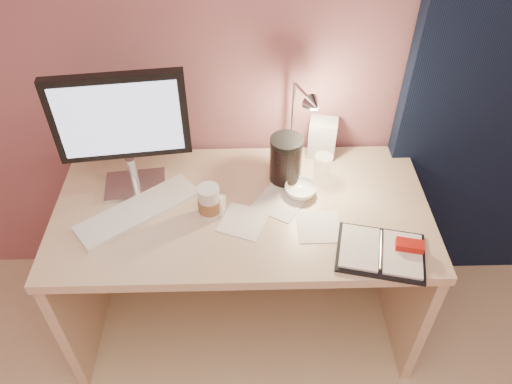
{
  "coord_description": "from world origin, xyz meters",
  "views": [
    {
      "loc": [
        0.02,
        0.06,
        2.04
      ],
      "look_at": [
        0.05,
        1.33,
        0.85
      ],
      "focal_mm": 35.0,
      "sensor_mm": 36.0,
      "label": 1
    }
  ],
  "objects_px": {
    "coffee_cup": "(209,203)",
    "planner": "(383,251)",
    "dark_jar": "(286,162)",
    "desk_lamp": "(286,121)",
    "bowl": "(300,190)",
    "lotion_bottle": "(217,202)",
    "clear_cup": "(323,169)",
    "product_box": "(322,138)",
    "monitor": "(122,124)",
    "keyboard": "(138,211)",
    "desk": "(243,232)"
  },
  "relations": [
    {
      "from": "coffee_cup",
      "to": "planner",
      "type": "bearing_deg",
      "value": -18.62
    },
    {
      "from": "dark_jar",
      "to": "desk_lamp",
      "type": "height_order",
      "value": "desk_lamp"
    },
    {
      "from": "bowl",
      "to": "lotion_bottle",
      "type": "height_order",
      "value": "lotion_bottle"
    },
    {
      "from": "planner",
      "to": "clear_cup",
      "type": "xyz_separation_m",
      "value": [
        -0.16,
        0.38,
        0.05
      ]
    },
    {
      "from": "product_box",
      "to": "planner",
      "type": "bearing_deg",
      "value": -63.45
    },
    {
      "from": "monitor",
      "to": "lotion_bottle",
      "type": "xyz_separation_m",
      "value": [
        0.33,
        -0.15,
        -0.24
      ]
    },
    {
      "from": "monitor",
      "to": "desk_lamp",
      "type": "distance_m",
      "value": 0.6
    },
    {
      "from": "keyboard",
      "to": "product_box",
      "type": "distance_m",
      "value": 0.79
    },
    {
      "from": "clear_cup",
      "to": "planner",
      "type": "bearing_deg",
      "value": -66.43
    },
    {
      "from": "planner",
      "to": "bowl",
      "type": "xyz_separation_m",
      "value": [
        -0.25,
        0.3,
        0.01
      ]
    },
    {
      "from": "monitor",
      "to": "coffee_cup",
      "type": "xyz_separation_m",
      "value": [
        0.3,
        -0.16,
        -0.24
      ]
    },
    {
      "from": "clear_cup",
      "to": "bowl",
      "type": "height_order",
      "value": "clear_cup"
    },
    {
      "from": "desk",
      "to": "coffee_cup",
      "type": "xyz_separation_m",
      "value": [
        -0.12,
        -0.11,
        0.29
      ]
    },
    {
      "from": "clear_cup",
      "to": "product_box",
      "type": "distance_m",
      "value": 0.17
    },
    {
      "from": "clear_cup",
      "to": "keyboard",
      "type": "bearing_deg",
      "value": -167.16
    },
    {
      "from": "bowl",
      "to": "desk_lamp",
      "type": "relative_size",
      "value": 0.34
    },
    {
      "from": "monitor",
      "to": "coffee_cup",
      "type": "distance_m",
      "value": 0.41
    },
    {
      "from": "clear_cup",
      "to": "lotion_bottle",
      "type": "xyz_separation_m",
      "value": [
        -0.4,
        -0.17,
        -0.01
      ]
    },
    {
      "from": "desk",
      "to": "lotion_bottle",
      "type": "height_order",
      "value": "lotion_bottle"
    },
    {
      "from": "lotion_bottle",
      "to": "planner",
      "type": "bearing_deg",
      "value": -20.38
    },
    {
      "from": "keyboard",
      "to": "coffee_cup",
      "type": "height_order",
      "value": "coffee_cup"
    },
    {
      "from": "lotion_bottle",
      "to": "desk_lamp",
      "type": "relative_size",
      "value": 0.3
    },
    {
      "from": "desk",
      "to": "clear_cup",
      "type": "distance_m",
      "value": 0.43
    },
    {
      "from": "desk",
      "to": "clear_cup",
      "type": "xyz_separation_m",
      "value": [
        0.31,
        0.06,
        0.29
      ]
    },
    {
      "from": "monitor",
      "to": "lotion_bottle",
      "type": "relative_size",
      "value": 4.6
    },
    {
      "from": "lotion_bottle",
      "to": "desk_lamp",
      "type": "bearing_deg",
      "value": 44.24
    },
    {
      "from": "monitor",
      "to": "bowl",
      "type": "relative_size",
      "value": 4.08
    },
    {
      "from": "coffee_cup",
      "to": "product_box",
      "type": "height_order",
      "value": "product_box"
    },
    {
      "from": "keyboard",
      "to": "lotion_bottle",
      "type": "height_order",
      "value": "lotion_bottle"
    },
    {
      "from": "desk",
      "to": "desk_lamp",
      "type": "relative_size",
      "value": 3.86
    },
    {
      "from": "coffee_cup",
      "to": "product_box",
      "type": "relative_size",
      "value": 0.8
    },
    {
      "from": "monitor",
      "to": "product_box",
      "type": "xyz_separation_m",
      "value": [
        0.75,
        0.19,
        -0.21
      ]
    },
    {
      "from": "coffee_cup",
      "to": "keyboard",
      "type": "bearing_deg",
      "value": 176.2
    },
    {
      "from": "planner",
      "to": "coffee_cup",
      "type": "bearing_deg",
      "value": 174.59
    },
    {
      "from": "coffee_cup",
      "to": "bowl",
      "type": "height_order",
      "value": "coffee_cup"
    },
    {
      "from": "coffee_cup",
      "to": "dark_jar",
      "type": "relative_size",
      "value": 0.76
    },
    {
      "from": "keyboard",
      "to": "desk_lamp",
      "type": "relative_size",
      "value": 1.27
    },
    {
      "from": "bowl",
      "to": "lotion_bottle",
      "type": "bearing_deg",
      "value": -163.54
    },
    {
      "from": "monitor",
      "to": "clear_cup",
      "type": "bearing_deg",
      "value": -5.42
    },
    {
      "from": "desk",
      "to": "product_box",
      "type": "xyz_separation_m",
      "value": [
        0.33,
        0.23,
        0.31
      ]
    },
    {
      "from": "keyboard",
      "to": "dark_jar",
      "type": "bearing_deg",
      "value": -20.06
    },
    {
      "from": "keyboard",
      "to": "bowl",
      "type": "height_order",
      "value": "bowl"
    },
    {
      "from": "desk",
      "to": "bowl",
      "type": "bearing_deg",
      "value": -2.61
    },
    {
      "from": "desk_lamp",
      "to": "product_box",
      "type": "bearing_deg",
      "value": 4.83
    },
    {
      "from": "monitor",
      "to": "dark_jar",
      "type": "distance_m",
      "value": 0.62
    },
    {
      "from": "dark_jar",
      "to": "coffee_cup",
      "type": "bearing_deg",
      "value": -146.09
    },
    {
      "from": "keyboard",
      "to": "planner",
      "type": "distance_m",
      "value": 0.89
    },
    {
      "from": "monitor",
      "to": "clear_cup",
      "type": "distance_m",
      "value": 0.76
    },
    {
      "from": "lotion_bottle",
      "to": "bowl",
      "type": "bearing_deg",
      "value": 16.46
    },
    {
      "from": "planner",
      "to": "desk",
      "type": "bearing_deg",
      "value": 159.98
    }
  ]
}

